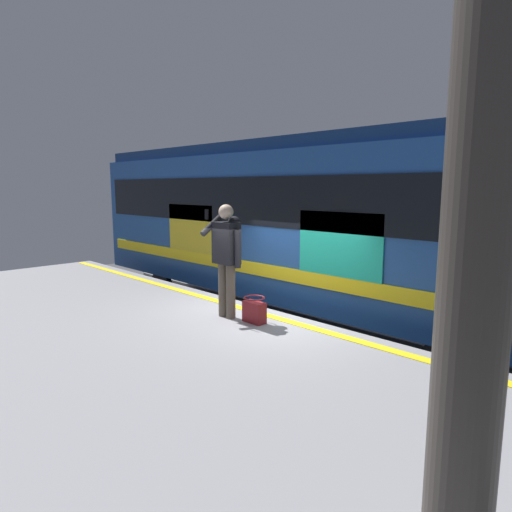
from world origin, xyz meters
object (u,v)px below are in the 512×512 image
Objects in this scene: train_carriage at (300,219)px; station_column at (478,243)px; passenger at (227,252)px; handbag at (254,311)px.

train_carriage is 3.30× the size of station_column.
passenger is 4.73m from station_column.
station_column is (-3.72, 2.12, 1.52)m from handbag.
passenger is (-0.99, 2.87, -0.30)m from train_carriage.
passenger is at bearing 10.84° from handbag.
train_carriage reaches higher than handbag.
train_carriage is at bearing -61.89° from handbag.
train_carriage is 29.50× the size of handbag.
passenger is at bearing 109.11° from train_carriage.
station_column is (-5.21, 4.90, 0.39)m from train_carriage.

